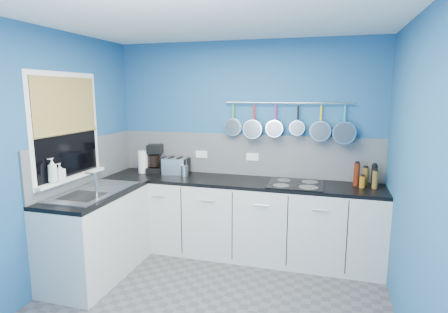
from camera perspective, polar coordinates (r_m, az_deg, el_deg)
The scene contains 39 objects.
floor at distance 3.54m, azimuth -2.77°, elevation -22.78°, with size 3.20×3.00×0.02m, color #47474C.
ceiling at distance 3.03m, azimuth -3.20°, elevation 21.52°, with size 3.20×3.00×0.02m, color white.
wall_back at distance 4.48m, azimuth 3.29°, elevation 1.60°, with size 3.20×0.02×2.50m, color #1F5184.
wall_front at distance 1.75m, azimuth -19.58°, elevation -12.58°, with size 3.20×0.02×2.50m, color #1F5184.
wall_left at distance 3.87m, azimuth -26.17°, elevation -0.76°, with size 0.02×3.00×2.50m, color #1F5184.
wall_right at distance 2.96m, azimuth 28.12°, elevation -3.97°, with size 0.02×3.00×2.50m, color #1F5184.
backsplash_back at distance 4.47m, azimuth 3.21°, elevation 0.29°, with size 3.20×0.02×0.50m, color gray.
backsplash_left at distance 4.33m, azimuth -20.57°, elevation -0.66°, with size 0.02×1.80×0.50m, color gray.
cabinet_run_back at distance 4.38m, azimuth 2.28°, elevation -9.65°, with size 3.20×0.60×0.86m, color silver.
worktop_back at distance 4.25m, azimuth 2.32°, elevation -3.93°, with size 3.20×0.60×0.04m, color black.
cabinet_run_left at distance 4.12m, azimuth -19.16°, elevation -11.52°, with size 0.60×1.20×0.86m, color silver.
worktop_left at distance 3.98m, azimuth -19.53°, elevation -5.48°, with size 0.60×1.20×0.04m, color black.
window_frame at distance 4.03m, azimuth -23.29°, elevation 4.17°, with size 0.01×1.00×1.10m, color white.
window_glass at distance 4.03m, azimuth -23.23°, elevation 4.17°, with size 0.01×0.90×1.00m, color black.
bamboo_blind at distance 4.01m, azimuth -23.37°, elevation 7.36°, with size 0.01×0.90×0.55m, color #A0853D.
window_sill at distance 4.09m, azimuth -22.52°, elevation -3.02°, with size 0.10×0.98×0.03m, color white.
sink_unit at distance 3.98m, azimuth -19.55°, elevation -5.14°, with size 0.50×0.95×0.01m, color silver.
mixer_tap at distance 3.71m, azimuth -19.25°, elevation -4.17°, with size 0.12×0.08×0.26m, color silver, non-canonical shape.
socket_left at distance 4.61m, azimuth -3.51°, elevation 0.34°, with size 0.15×0.01×0.09m, color white.
socket_right at distance 4.44m, azimuth 4.43°, elevation -0.05°, with size 0.15×0.01×0.09m, color white.
pot_rail at distance 4.29m, azimuth 9.78°, elevation 8.22°, with size 0.02×0.02×1.45m, color silver.
soap_bottle_a at distance 3.84m, azimuth -25.10°, elevation -1.98°, with size 0.09×0.09×0.24m, color white.
soap_bottle_b at distance 3.91m, azimuth -24.15°, elevation -2.19°, with size 0.08×0.08×0.17m, color white.
paper_towel at distance 4.72m, azimuth -12.47°, elevation -0.79°, with size 0.12×0.12×0.28m, color white.
coffee_maker at distance 4.71m, azimuth -10.74°, elevation -0.31°, with size 0.20×0.22×0.35m, color black, non-canonical shape.
toaster at distance 4.58m, azimuth -7.55°, elevation -1.46°, with size 0.31×0.18×0.20m, color silver.
canister at distance 4.46m, azimuth -6.18°, elevation -2.18°, with size 0.09×0.09×0.13m, color silver.
hob at distance 4.11m, azimuth 11.08°, elevation -4.24°, with size 0.59×0.52×0.01m, color black.
pan_0 at distance 4.40m, azimuth 1.41°, elevation 5.82°, with size 0.21×0.06×0.40m, color silver, non-canonical shape.
pan_1 at distance 4.35m, azimuth 4.66°, elevation 5.59°, with size 0.23×0.12×0.42m, color silver, non-canonical shape.
pan_2 at distance 4.30m, azimuth 8.00°, elevation 5.66°, with size 0.20×0.12×0.39m, color silver, non-canonical shape.
pan_3 at distance 4.28m, azimuth 11.39°, elevation 5.71°, with size 0.17×0.10×0.36m, color silver, non-canonical shape.
pan_4 at distance 4.27m, azimuth 14.79°, elevation 5.18°, with size 0.23×0.10×0.42m, color silver, non-canonical shape.
pan_5 at distance 4.27m, azimuth 18.21°, elevation 4.89°, with size 0.25×0.13×0.44m, color silver, non-canonical shape.
condiment_0 at distance 4.26m, azimuth 22.29°, elevation -2.76°, with size 0.06×0.06×0.23m, color black.
condiment_1 at distance 4.24m, azimuth 21.12°, elevation -2.97°, with size 0.07×0.07×0.20m, color brown.
condiment_2 at distance 4.22m, azimuth 19.91°, elevation -2.63°, with size 0.06×0.06×0.25m, color #4C190C.
condiment_3 at distance 4.17m, azimuth 22.43°, elevation -3.35°, with size 0.06×0.06×0.19m, color brown.
condiment_4 at distance 4.17m, azimuth 20.70°, elevation -3.72°, with size 0.06×0.06×0.12m, color #8C5914.
Camera 1 is at (0.97, -2.81, 1.90)m, focal length 29.42 mm.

